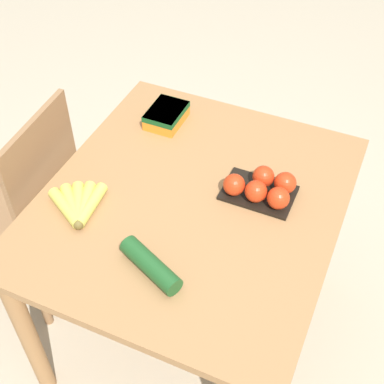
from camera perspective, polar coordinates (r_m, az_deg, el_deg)
name	(u,v)px	position (r m, az deg, el deg)	size (l,w,h in m)	color
ground_plane	(192,324)	(2.26, 0.00, -13.92)	(12.00, 12.00, 0.00)	#B7A88E
dining_table	(192,223)	(1.75, 0.00, -3.35)	(1.02, 0.91, 0.74)	#9E7044
chair	(26,206)	(2.11, -17.27, -1.39)	(0.44, 0.43, 0.91)	#8E6642
banana_bunch	(78,206)	(1.66, -12.04, -1.44)	(0.18, 0.17, 0.04)	brown
tomato_pack	(263,188)	(1.66, 7.53, 0.46)	(0.15, 0.22, 0.08)	black
carrot_bag	(166,115)	(1.94, -2.75, 8.25)	(0.16, 0.12, 0.06)	orange
cucumber_near	(151,265)	(1.47, -4.44, -7.78)	(0.13, 0.21, 0.06)	#1E5123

